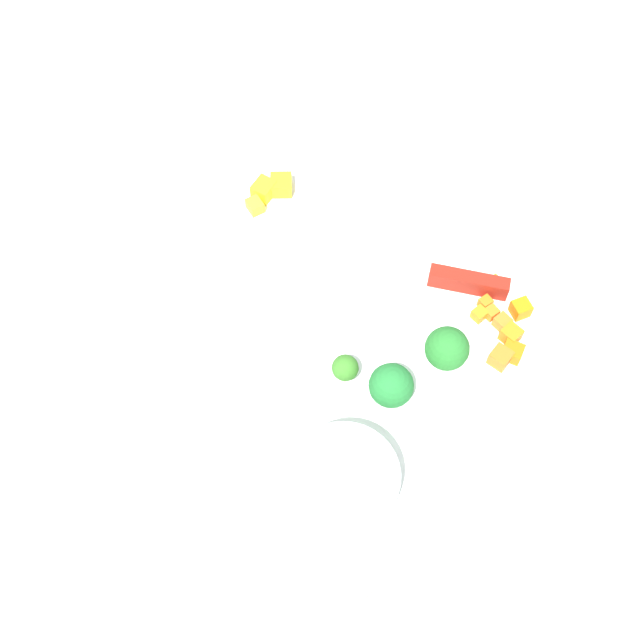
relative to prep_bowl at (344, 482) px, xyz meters
name	(u,v)px	position (x,y,z in m)	size (l,w,h in m)	color
ground_plane	(320,331)	(-0.10, -0.13, -0.03)	(4.00, 4.00, 0.00)	gray
cutting_board	(320,328)	(-0.10, -0.13, -0.03)	(0.44, 0.40, 0.01)	white
prep_bowl	(344,482)	(0.00, 0.00, 0.00)	(0.09, 0.09, 0.04)	#B2BFC3
chef_knife	(420,274)	(-0.20, -0.09, -0.01)	(0.16, 0.25, 0.02)	silver
carrot_dice_0	(512,352)	(-0.20, 0.02, -0.01)	(0.02, 0.02, 0.01)	orange
carrot_dice_1	(511,335)	(-0.21, 0.01, -0.01)	(0.02, 0.02, 0.02)	orange
carrot_dice_2	(479,314)	(-0.21, -0.02, -0.01)	(0.01, 0.01, 0.01)	orange
carrot_dice_3	(502,322)	(-0.22, 0.00, -0.01)	(0.01, 0.01, 0.01)	orange
carrot_dice_4	(485,303)	(-0.22, -0.03, -0.01)	(0.01, 0.01, 0.01)	orange
carrot_dice_5	(491,313)	(-0.22, -0.02, -0.01)	(0.01, 0.01, 0.01)	orange
carrot_dice_6	(494,283)	(-0.25, -0.04, -0.01)	(0.01, 0.01, 0.01)	orange
carrot_dice_7	(521,309)	(-0.24, 0.00, -0.01)	(0.02, 0.02, 0.02)	orange
carrot_dice_8	(500,358)	(-0.19, 0.02, -0.01)	(0.02, 0.02, 0.02)	orange
pepper_dice_0	(264,190)	(-0.17, -0.27, -0.01)	(0.02, 0.02, 0.02)	yellow
pepper_dice_1	(281,185)	(-0.19, -0.27, -0.01)	(0.02, 0.02, 0.02)	yellow
pepper_dice_2	(255,206)	(-0.15, -0.27, -0.01)	(0.02, 0.01, 0.01)	yellow
broccoli_floret_0	(447,349)	(-0.15, -0.02, 0.00)	(0.04, 0.04, 0.04)	#98C061
broccoli_floret_1	(391,386)	(-0.09, -0.03, 0.01)	(0.04, 0.04, 0.05)	#85C356
broccoli_floret_2	(345,368)	(-0.08, -0.07, 0.00)	(0.02, 0.02, 0.03)	#89BE5E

